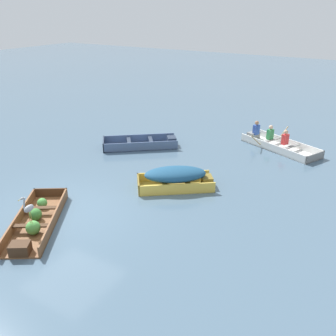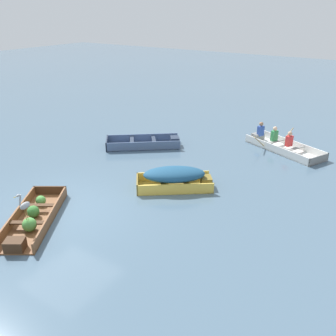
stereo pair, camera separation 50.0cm
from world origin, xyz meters
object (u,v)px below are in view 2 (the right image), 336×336
Objects in this scene: skiff_yellow_near_moored at (175,177)px; skiff_slate_blue_mid_moored at (146,143)px; heron_on_dinghy at (24,205)px; dinghy_wooden_brown_foreground at (33,219)px; rowboat_white_with_crew at (280,145)px.

skiff_yellow_near_moored reaches higher than skiff_slate_blue_mid_moored.
skiff_slate_blue_mid_moored is at bearing 101.54° from heron_on_dinghy.
heron_on_dinghy reaches higher than skiff_yellow_near_moored.
skiff_yellow_near_moored is 0.84× the size of skiff_slate_blue_mid_moored.
rowboat_white_with_crew is (3.82, 9.69, 0.05)m from dinghy_wooden_brown_foreground.
rowboat_white_with_crew is (1.71, 5.60, -0.22)m from skiff_yellow_near_moored.
heron_on_dinghy is (-1.74, -4.51, 0.48)m from skiff_yellow_near_moored.
rowboat_white_with_crew reaches higher than skiff_slate_blue_mid_moored.
dinghy_wooden_brown_foreground is 0.94m from heron_on_dinghy.
skiff_slate_blue_mid_moored is (-1.10, 6.78, -0.01)m from dinghy_wooden_brown_foreground.
skiff_yellow_near_moored is 4.20m from skiff_slate_blue_mid_moored.
heron_on_dinghy is (-3.45, -10.11, 0.69)m from rowboat_white_with_crew.
rowboat_white_with_crew is 10.71m from heron_on_dinghy.
dinghy_wooden_brown_foreground is 4.61m from skiff_yellow_near_moored.
dinghy_wooden_brown_foreground is 1.24× the size of skiff_yellow_near_moored.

